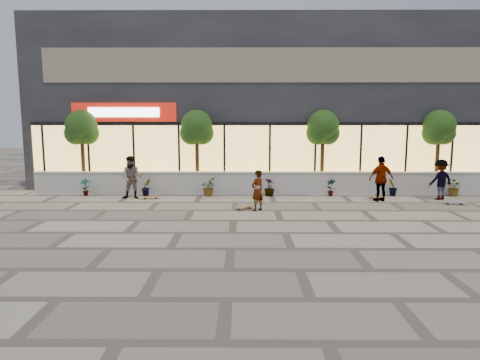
{
  "coord_description": "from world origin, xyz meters",
  "views": [
    {
      "loc": [
        -1.32,
        -12.74,
        3.44
      ],
      "look_at": [
        -1.41,
        2.43,
        1.3
      ],
      "focal_mm": 32.0,
      "sensor_mm": 36.0,
      "label": 1
    }
  ],
  "objects_px": {
    "skateboard_center": "(244,207)",
    "skateboard_left": "(150,197)",
    "skateboard_right_far": "(454,202)",
    "skater_center": "(257,190)",
    "skateboard_right_near": "(377,197)",
    "skater_left": "(132,177)",
    "tree_midwest": "(197,129)",
    "skater_right_far": "(440,180)",
    "tree_mideast": "(323,129)",
    "tree_east": "(439,129)",
    "tree_west": "(82,129)",
    "skater_right_near": "(381,179)"
  },
  "relations": [
    {
      "from": "tree_mideast",
      "to": "tree_east",
      "type": "bearing_deg",
      "value": 0.0
    },
    {
      "from": "tree_east",
      "to": "skater_right_near",
      "type": "xyz_separation_m",
      "value": [
        -3.45,
        -2.5,
        -2.02
      ]
    },
    {
      "from": "tree_mideast",
      "to": "tree_midwest",
      "type": "bearing_deg",
      "value": 180.0
    },
    {
      "from": "skater_right_far",
      "to": "skateboard_right_near",
      "type": "xyz_separation_m",
      "value": [
        -2.65,
        0.25,
        -0.8
      ]
    },
    {
      "from": "tree_midwest",
      "to": "skateboard_right_far",
      "type": "bearing_deg",
      "value": -16.41
    },
    {
      "from": "skateboard_center",
      "to": "skateboard_left",
      "type": "relative_size",
      "value": 0.92
    },
    {
      "from": "skateboard_right_near",
      "to": "skateboard_right_far",
      "type": "xyz_separation_m",
      "value": [
        2.75,
        -1.37,
        0.02
      ]
    },
    {
      "from": "tree_west",
      "to": "skater_right_near",
      "type": "xyz_separation_m",
      "value": [
        13.55,
        -2.5,
        -2.02
      ]
    },
    {
      "from": "skateboard_center",
      "to": "skateboard_left",
      "type": "bearing_deg",
      "value": 116.31
    },
    {
      "from": "tree_midwest",
      "to": "skateboard_center",
      "type": "distance_m",
      "value": 5.57
    },
    {
      "from": "tree_east",
      "to": "skater_right_near",
      "type": "distance_m",
      "value": 4.71
    },
    {
      "from": "skateboard_right_far",
      "to": "tree_midwest",
      "type": "bearing_deg",
      "value": 172.7
    },
    {
      "from": "skateboard_center",
      "to": "skateboard_right_near",
      "type": "relative_size",
      "value": 1.07
    },
    {
      "from": "tree_midwest",
      "to": "skateboard_center",
      "type": "height_order",
      "value": "tree_midwest"
    },
    {
      "from": "skater_right_far",
      "to": "skater_left",
      "type": "bearing_deg",
      "value": -17.52
    },
    {
      "from": "skateboard_left",
      "to": "skateboard_right_far",
      "type": "relative_size",
      "value": 0.93
    },
    {
      "from": "skateboard_left",
      "to": "skateboard_right_far",
      "type": "distance_m",
      "value": 12.77
    },
    {
      "from": "tree_midwest",
      "to": "tree_mideast",
      "type": "bearing_deg",
      "value": 0.0
    },
    {
      "from": "skateboard_right_far",
      "to": "skateboard_left",
      "type": "bearing_deg",
      "value": -176.16
    },
    {
      "from": "skateboard_right_near",
      "to": "skater_left",
      "type": "bearing_deg",
      "value": -157.65
    },
    {
      "from": "tree_mideast",
      "to": "skater_right_near",
      "type": "distance_m",
      "value": 3.81
    },
    {
      "from": "tree_east",
      "to": "skateboard_left",
      "type": "xyz_separation_m",
      "value": [
        -13.36,
        -2.02,
        -2.9
      ]
    },
    {
      "from": "skateboard_center",
      "to": "tree_west",
      "type": "bearing_deg",
      "value": 115.75
    },
    {
      "from": "skater_center",
      "to": "skateboard_right_near",
      "type": "height_order",
      "value": "skater_center"
    },
    {
      "from": "tree_east",
      "to": "skater_right_near",
      "type": "height_order",
      "value": "tree_east"
    },
    {
      "from": "skateboard_center",
      "to": "skateboard_right_far",
      "type": "relative_size",
      "value": 0.86
    },
    {
      "from": "skater_right_near",
      "to": "skater_center",
      "type": "bearing_deg",
      "value": 4.33
    },
    {
      "from": "skater_center",
      "to": "skater_right_far",
      "type": "bearing_deg",
      "value": 153.25
    },
    {
      "from": "skater_left",
      "to": "skateboard_left",
      "type": "height_order",
      "value": "skater_left"
    },
    {
      "from": "tree_mideast",
      "to": "skateboard_right_far",
      "type": "bearing_deg",
      "value": -33.36
    },
    {
      "from": "skater_center",
      "to": "skateboard_right_far",
      "type": "xyz_separation_m",
      "value": [
        8.11,
        1.22,
        -0.69
      ]
    },
    {
      "from": "tree_west",
      "to": "skater_right_near",
      "type": "distance_m",
      "value": 13.93
    },
    {
      "from": "tree_midwest",
      "to": "skateboard_left",
      "type": "relative_size",
      "value": 4.76
    },
    {
      "from": "tree_west",
      "to": "skater_right_far",
      "type": "height_order",
      "value": "tree_west"
    },
    {
      "from": "skater_center",
      "to": "skateboard_left",
      "type": "bearing_deg",
      "value": -70.47
    },
    {
      "from": "skater_right_near",
      "to": "skateboard_left",
      "type": "distance_m",
      "value": 9.96
    },
    {
      "from": "tree_midwest",
      "to": "skateboard_right_far",
      "type": "height_order",
      "value": "tree_midwest"
    },
    {
      "from": "tree_east",
      "to": "skateboard_center",
      "type": "distance_m",
      "value": 10.58
    },
    {
      "from": "skater_right_near",
      "to": "skater_left",
      "type": "bearing_deg",
      "value": -18.46
    },
    {
      "from": "skater_center",
      "to": "skater_left",
      "type": "distance_m",
      "value": 5.94
    },
    {
      "from": "tree_midwest",
      "to": "skater_right_near",
      "type": "bearing_deg",
      "value": -17.24
    },
    {
      "from": "skater_left",
      "to": "tree_midwest",
      "type": "bearing_deg",
      "value": 36.15
    },
    {
      "from": "tree_west",
      "to": "skateboard_center",
      "type": "xyz_separation_m",
      "value": [
        7.73,
        -4.19,
        -2.91
      ]
    },
    {
      "from": "tree_midwest",
      "to": "skater_right_far",
      "type": "relative_size",
      "value": 2.24
    },
    {
      "from": "tree_west",
      "to": "skater_center",
      "type": "bearing_deg",
      "value": -28.17
    },
    {
      "from": "tree_midwest",
      "to": "skater_right_far",
      "type": "xyz_separation_m",
      "value": [
        10.76,
        -2.08,
        -2.11
      ]
    },
    {
      "from": "skater_left",
      "to": "skateboard_left",
      "type": "relative_size",
      "value": 2.29
    },
    {
      "from": "skater_center",
      "to": "skateboard_left",
      "type": "height_order",
      "value": "skater_center"
    },
    {
      "from": "tree_west",
      "to": "skateboard_left",
      "type": "distance_m",
      "value": 5.08
    },
    {
      "from": "skater_right_far",
      "to": "skateboard_left",
      "type": "height_order",
      "value": "skater_right_far"
    }
  ]
}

